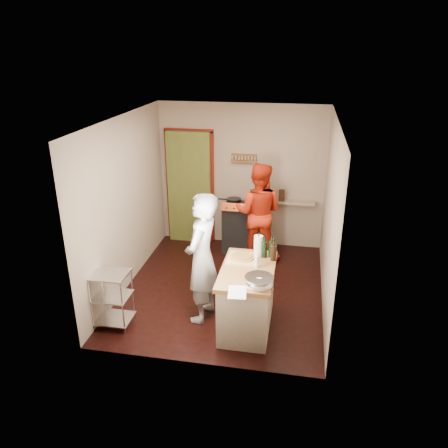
% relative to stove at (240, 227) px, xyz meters
% --- Properties ---
extents(floor, '(3.50, 3.50, 0.00)m').
position_rel_stove_xyz_m(floor, '(-0.05, -1.42, -0.45)').
color(floor, black).
rests_on(floor, ground).
extents(back_wall, '(3.00, 0.44, 2.60)m').
position_rel_stove_xyz_m(back_wall, '(-0.69, 0.36, 0.68)').
color(back_wall, gray).
rests_on(back_wall, ground).
extents(left_wall, '(0.04, 3.50, 2.60)m').
position_rel_stove_xyz_m(left_wall, '(-1.55, -1.42, 0.85)').
color(left_wall, gray).
rests_on(left_wall, ground).
extents(right_wall, '(0.04, 3.50, 2.60)m').
position_rel_stove_xyz_m(right_wall, '(1.45, -1.42, 0.85)').
color(right_wall, gray).
rests_on(right_wall, ground).
extents(ceiling, '(3.00, 3.50, 0.02)m').
position_rel_stove_xyz_m(ceiling, '(-0.05, -1.42, 2.16)').
color(ceiling, white).
rests_on(ceiling, back_wall).
extents(stove, '(0.60, 0.63, 1.00)m').
position_rel_stove_xyz_m(stove, '(0.00, 0.00, 0.00)').
color(stove, black).
rests_on(stove, ground).
extents(wire_shelving, '(0.48, 0.40, 0.80)m').
position_rel_stove_xyz_m(wire_shelving, '(-1.33, -2.62, -0.01)').
color(wire_shelving, silver).
rests_on(wire_shelving, ground).
extents(island, '(0.70, 1.32, 1.18)m').
position_rel_stove_xyz_m(island, '(0.44, -2.32, 0.01)').
color(island, beige).
rests_on(island, ground).
extents(person_stripe, '(0.54, 0.72, 1.81)m').
position_rel_stove_xyz_m(person_stripe, '(-0.19, -2.22, 0.45)').
color(person_stripe, '#B5B5BA').
rests_on(person_stripe, ground).
extents(person_red, '(0.87, 0.70, 1.72)m').
position_rel_stove_xyz_m(person_red, '(0.34, -0.29, 0.41)').
color(person_red, '#B8230C').
rests_on(person_red, ground).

